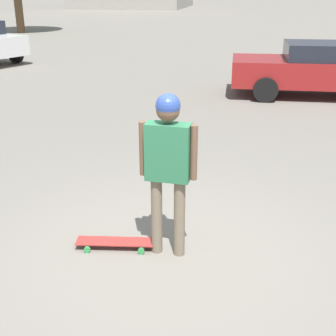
{
  "coord_description": "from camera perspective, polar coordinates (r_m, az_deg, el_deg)",
  "views": [
    {
      "loc": [
        4.41,
        0.75,
        2.75
      ],
      "look_at": [
        0.0,
        0.0,
        1.0
      ],
      "focal_mm": 50.0,
      "sensor_mm": 36.0,
      "label": 1
    }
  ],
  "objects": [
    {
      "name": "car_parked_near",
      "position": [
        13.08,
        18.08,
        11.45
      ],
      "size": [
        2.04,
        4.55,
        1.39
      ],
      "rotation": [
        0.0,
        0.0,
        -1.54
      ],
      "color": "maroon",
      "rests_on": "ground_plane"
    },
    {
      "name": "ground_plane",
      "position": [
        5.25,
        0.0,
        -10.23
      ],
      "size": [
        220.0,
        220.0,
        0.0
      ],
      "primitive_type": "plane",
      "color": "gray"
    },
    {
      "name": "skateboard",
      "position": [
        5.33,
        -6.42,
        -9.0
      ],
      "size": [
        0.34,
        0.9,
        0.08
      ],
      "rotation": [
        0.0,
        0.0,
        -1.45
      ],
      "color": "#A5332D",
      "rests_on": "ground_plane"
    },
    {
      "name": "person",
      "position": [
        4.76,
        0.0,
        1.42
      ],
      "size": [
        0.25,
        0.61,
        1.78
      ],
      "rotation": [
        0.0,
        0.0,
        1.5
      ],
      "color": "#7A6B56",
      "rests_on": "ground_plane"
    }
  ]
}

